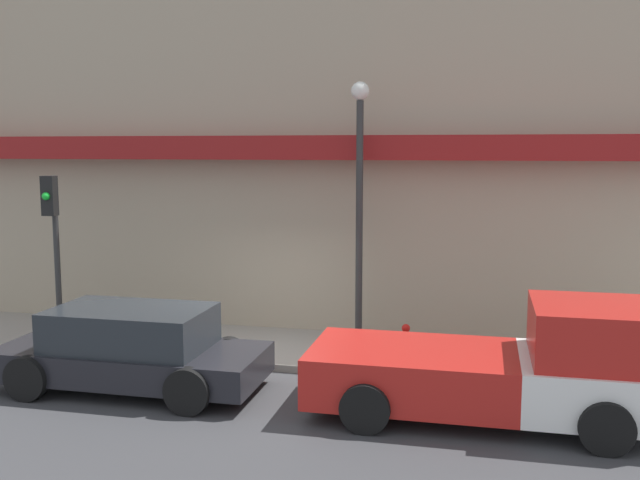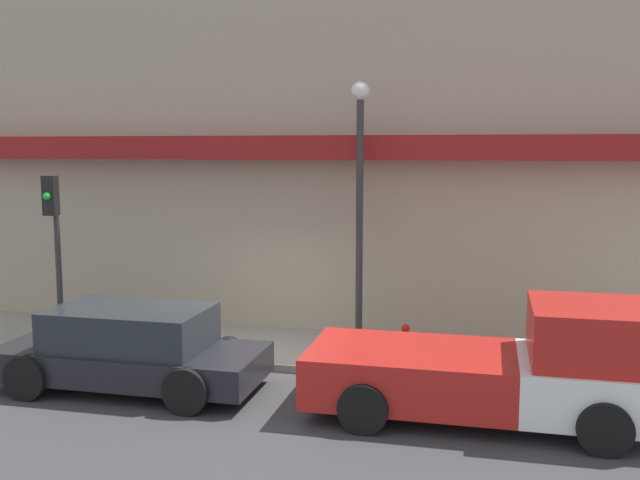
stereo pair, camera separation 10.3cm
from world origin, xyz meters
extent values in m
plane|color=#38383A|center=(0.00, 0.00, 0.00)|extent=(80.00, 80.00, 0.00)
cube|color=gray|center=(0.00, 1.32, 0.07)|extent=(36.00, 2.64, 0.14)
cube|color=tan|center=(0.00, 4.14, 4.54)|extent=(19.80, 3.00, 9.08)
cube|color=maroon|center=(0.00, 2.34, 4.11)|extent=(18.22, 0.60, 0.50)
cube|color=white|center=(5.72, -1.41, 0.63)|extent=(2.11, 2.03, 0.77)
cube|color=#B21E19|center=(5.72, -1.41, 1.43)|extent=(1.79, 1.87, 0.83)
cube|color=#B21E19|center=(3.09, -1.41, 0.63)|extent=(3.17, 2.03, 0.77)
cylinder|color=black|center=(5.78, -0.40, 0.37)|extent=(0.74, 0.22, 0.74)
cylinder|color=black|center=(5.78, -2.43, 0.37)|extent=(0.74, 0.22, 0.74)
cylinder|color=black|center=(2.51, -0.40, 0.37)|extent=(0.74, 0.22, 0.74)
cylinder|color=black|center=(2.51, -2.43, 0.37)|extent=(0.74, 0.22, 0.74)
cube|color=black|center=(-1.69, -1.41, 0.48)|extent=(4.54, 1.82, 0.51)
cube|color=#23282D|center=(-1.69, -1.41, 1.07)|extent=(2.63, 1.64, 0.68)
cylinder|color=black|center=(-0.28, -0.50, 0.37)|extent=(0.74, 0.22, 0.74)
cylinder|color=black|center=(-0.28, -2.32, 0.37)|extent=(0.74, 0.22, 0.74)
cylinder|color=black|center=(-3.10, -0.50, 0.37)|extent=(0.74, 0.22, 0.74)
cylinder|color=black|center=(-3.10, -2.32, 0.37)|extent=(0.74, 0.22, 0.74)
cylinder|color=red|center=(2.75, 0.70, 0.43)|extent=(0.16, 0.16, 0.57)
sphere|color=red|center=(2.75, 0.70, 0.79)|extent=(0.16, 0.16, 0.16)
cylinder|color=#2D2D2D|center=(1.70, 1.66, 2.58)|extent=(0.14, 0.14, 4.88)
sphere|color=silver|center=(1.70, 1.66, 5.20)|extent=(0.36, 0.36, 0.36)
cylinder|color=#2D2D2D|center=(-4.41, 0.68, 1.84)|extent=(0.12, 0.12, 3.40)
cube|color=black|center=(-4.41, 0.52, 3.15)|extent=(0.28, 0.20, 0.80)
sphere|color=green|center=(-4.41, 0.40, 3.15)|extent=(0.16, 0.16, 0.16)
camera|label=1|loc=(4.07, -12.19, 4.09)|focal=40.00mm
camera|label=2|loc=(4.17, -12.16, 4.09)|focal=40.00mm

